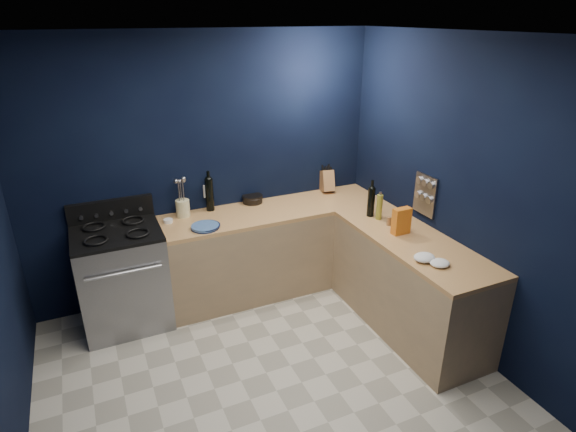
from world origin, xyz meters
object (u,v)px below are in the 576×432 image
gas_range (123,279)px  plate_stack (205,227)px  utensil_crock (183,208)px  crouton_bag (401,221)px  knife_block (326,181)px

gas_range → plate_stack: (0.76, -0.16, 0.46)m
utensil_crock → plate_stack: bearing=-72.3°
plate_stack → crouton_bag: size_ratio=1.05×
plate_stack → knife_block: knife_block is taller
utensil_crock → knife_block: 1.61m
gas_range → utensil_crock: 0.86m
knife_block → crouton_bag: (0.08, -1.25, 0.01)m
crouton_bag → plate_stack: bearing=151.3°
gas_range → crouton_bag: (2.33, -0.98, 0.56)m
knife_block → crouton_bag: knife_block is taller
knife_block → gas_range: bearing=-162.5°
crouton_bag → utensil_crock: bearing=143.8°
gas_range → crouton_bag: bearing=-22.8°
plate_stack → crouton_bag: bearing=-27.7°
crouton_bag → gas_range: bearing=156.2°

